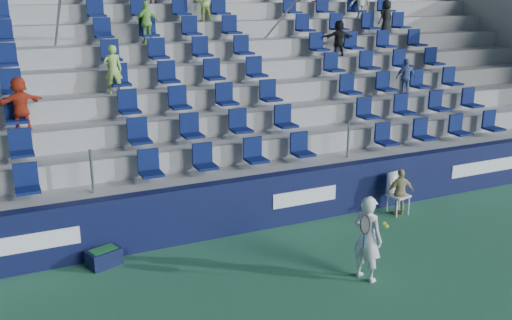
{
  "coord_description": "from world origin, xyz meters",
  "views": [
    {
      "loc": [
        -4.53,
        -7.48,
        5.06
      ],
      "look_at": [
        0.2,
        2.8,
        1.7
      ],
      "focal_mm": 40.0,
      "sensor_mm": 36.0,
      "label": 1
    }
  ],
  "objects": [
    {
      "name": "ground",
      "position": [
        0.0,
        0.0,
        0.0
      ],
      "size": [
        70.0,
        70.0,
        0.0
      ],
      "primitive_type": "plane",
      "color": "#2F6D48",
      "rests_on": "ground"
    },
    {
      "name": "line_judge",
      "position": [
        3.78,
        2.5,
        0.56
      ],
      "size": [
        0.69,
        0.4,
        1.11
      ],
      "primitive_type": "imported",
      "rotation": [
        0.0,
        0.0,
        2.93
      ],
      "color": "tan",
      "rests_on": "ground"
    },
    {
      "name": "tennis_player",
      "position": [
        1.21,
        0.22,
        0.8
      ],
      "size": [
        0.69,
        0.68,
        1.6
      ],
      "color": "white",
      "rests_on": "ground"
    },
    {
      "name": "grandstand",
      "position": [
        0.0,
        8.24,
        2.14
      ],
      "size": [
        24.0,
        8.17,
        6.63
      ],
      "color": "#9F9F9A",
      "rests_on": "ground"
    },
    {
      "name": "sponsor_wall",
      "position": [
        0.0,
        3.15,
        0.6
      ],
      "size": [
        24.0,
        0.32,
        1.2
      ],
      "color": "#0F153A",
      "rests_on": "ground"
    },
    {
      "name": "ball_bin",
      "position": [
        -3.03,
        2.75,
        0.19
      ],
      "size": [
        0.7,
        0.57,
        0.34
      ],
      "color": "black",
      "rests_on": "ground"
    },
    {
      "name": "line_judge_chair",
      "position": [
        3.78,
        2.65,
        0.56
      ],
      "size": [
        0.5,
        0.52,
        0.99
      ],
      "color": "white",
      "rests_on": "ground"
    }
  ]
}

